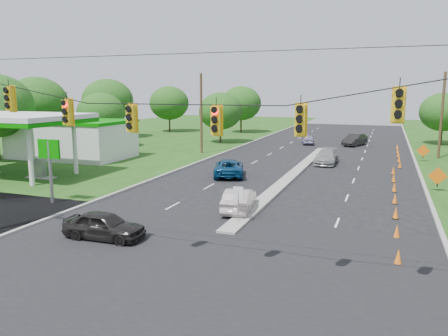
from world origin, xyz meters
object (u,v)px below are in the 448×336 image
at_px(black_sedan, 104,226).
at_px(white_sedan, 239,200).
at_px(gas_station, 63,136).
at_px(blue_pickup, 229,168).

height_order(black_sedan, white_sedan, white_sedan).
xyz_separation_m(gas_station, white_sedan, (22.89, -11.81, -1.88)).
bearing_deg(white_sedan, black_sedan, 48.67).
relative_size(white_sedan, blue_pickup, 0.83).
bearing_deg(black_sedan, gas_station, 42.15).
bearing_deg(white_sedan, gas_station, -35.87).
distance_m(gas_station, black_sedan, 26.38).
xyz_separation_m(white_sedan, blue_pickup, (-4.26, 10.01, 0.01)).
relative_size(gas_station, white_sedan, 4.64).
bearing_deg(blue_pickup, white_sedan, 94.85).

